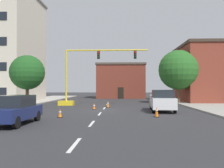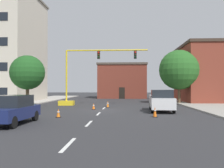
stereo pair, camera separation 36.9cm
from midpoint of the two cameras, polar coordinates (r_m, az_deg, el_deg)
name	(u,v)px [view 2 (the right image)]	position (r m, az deg, el deg)	size (l,w,h in m)	color
ground_plane	(102,110)	(23.60, -1.94, -6.16)	(160.00, 160.00, 0.00)	#2D2D30
sidewalk_left	(16,104)	(34.49, -21.24, -4.28)	(6.00, 56.00, 0.14)	#B2ADA3
sidewalk_right	(203,104)	(33.06, 20.75, -4.44)	(6.00, 56.00, 0.14)	#9E998E
lane_stripe_seg_0	(68,144)	(9.87, -9.05, -13.76)	(0.16, 2.40, 0.01)	silver
lane_stripe_seg_1	(89,123)	(15.21, -4.69, -9.15)	(0.16, 2.40, 0.01)	silver
lane_stripe_seg_2	(98,114)	(20.63, -2.66, -6.94)	(0.16, 2.40, 0.01)	silver
lane_stripe_seg_3	(104,108)	(26.08, -1.48, -5.64)	(0.16, 2.40, 0.01)	silver
lane_stripe_seg_4	(108,104)	(31.55, -0.71, -4.79)	(0.16, 2.40, 0.01)	silver
building_brick_center	(122,81)	(51.18, 2.59, 0.70)	(9.88, 8.59, 7.01)	brown
building_row_right	(220,74)	(40.15, 24.21, 2.22)	(11.94, 11.15, 8.50)	brown
traffic_signal_gantry	(78,86)	(30.26, -7.47, -0.51)	(10.85, 1.20, 6.83)	yellow
tree_left_near	(27,73)	(28.73, -18.75, 2.53)	(3.83, 3.83, 5.78)	brown
tree_right_mid	(179,70)	(34.10, 15.66, 3.19)	(5.34, 5.34, 7.23)	brown
pickup_truck_white	(161,101)	(23.11, 11.86, -3.84)	(2.34, 5.52, 1.99)	white
sedan_navy_near_left	(12,109)	(15.91, -21.62, -5.53)	(1.95, 4.54, 1.74)	navy
traffic_cone_roadside_a	(155,112)	(18.59, 10.54, -6.42)	(0.36, 0.36, 0.79)	black
traffic_cone_roadside_b	(58,113)	(18.51, -11.85, -6.67)	(0.36, 0.36, 0.64)	black
traffic_cone_roadside_c	(108,104)	(27.08, -0.60, -4.72)	(0.36, 0.36, 0.71)	black
traffic_cone_roadside_d	(94,106)	(24.63, -3.89, -5.23)	(0.36, 0.36, 0.62)	black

